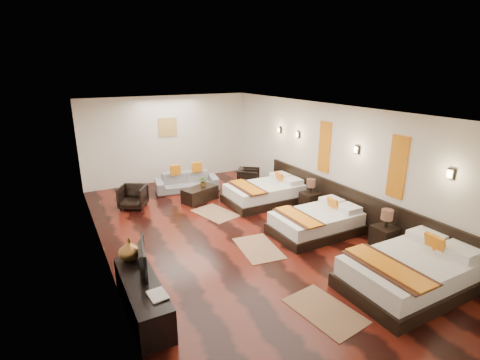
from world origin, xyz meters
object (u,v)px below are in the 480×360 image
bed_mid (317,222)px  nightstand_a (384,235)px  nightstand_b (310,199)px  coffee_table (200,194)px  bed_near (412,272)px  tv_console (143,297)px  armchair_left (133,197)px  table_plant (203,181)px  tv (139,259)px  figurine (130,249)px  book (149,298)px  sofa (187,182)px  bed_far (265,193)px  armchair_right (249,178)px

bed_mid → nightstand_a: 1.46m
nightstand_b → coffee_table: nightstand_b is taller
bed_near → coffee_table: bed_near is taller
tv_console → bed_mid: bearing=12.6°
tv_console → armchair_left: armchair_left is taller
nightstand_b → bed_near: bearing=-101.6°
bed_near → tv_console: (-4.20, 1.52, -0.03)m
coffee_table → table_plant: 0.38m
nightstand_a → tv_console: size_ratio=0.48×
tv → figurine: (-0.05, 0.46, -0.04)m
bed_near → nightstand_a: (0.75, 1.21, 0.00)m
nightstand_b → table_plant: 3.02m
armchair_left → table_plant: (1.93, -0.31, 0.24)m
nightstand_b → nightstand_a: bearing=-90.0°
book → sofa: book is taller
book → sofa: size_ratio=0.17×
bed_near → tv: (-4.15, 1.79, 0.48)m
nightstand_a → sofa: bearing=113.0°
coffee_table → bed_far: bearing=-31.6°
book → coffee_table: 5.32m
bed_mid → table_plant: 3.57m
bed_far → sofa: 2.56m
bed_near → table_plant: bed_near is taller
bed_near → armchair_left: bed_near is taller
nightstand_b → tv: 5.25m
armchair_left → tv: bearing=-69.3°
nightstand_b → figurine: (-4.95, -1.38, 0.44)m
bed_far → figurine: (-4.20, -2.42, 0.46)m
bed_mid → armchair_left: 4.89m
nightstand_b → sofa: 3.84m
bed_far → nightstand_b: (0.75, -1.04, 0.02)m
bed_mid → armchair_right: (0.28, 3.64, 0.04)m
armchair_right → sofa: bearing=109.0°
nightstand_a → table_plant: (-2.18, 4.50, 0.24)m
bed_mid → table_plant: bearing=113.7°
tv_console → armchair_left: size_ratio=2.64×
armchair_right → table_plant: size_ratio=2.23×
nightstand_b → table_plant: bearing=136.4°
figurine → armchair_left: figurine is taller
bed_far → coffee_table: bed_far is taller
bed_near → tv_console: bearing=160.1°
tv → figurine: 0.46m
book → coffee_table: (2.62, 4.61, -0.37)m
nightstand_a → tv: bearing=173.2°
coffee_table → sofa: bearing=90.0°
nightstand_a → nightstand_b: nightstand_a is taller
figurine → bed_near: bearing=-28.2°
tv_console → tv: bearing=79.8°
book → table_plant: 5.44m
tv_console → bed_far: bearing=37.0°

